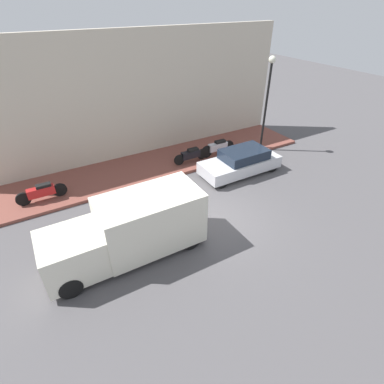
{
  "coord_description": "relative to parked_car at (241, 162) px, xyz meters",
  "views": [
    {
      "loc": [
        -7.73,
        5.34,
        7.43
      ],
      "look_at": [
        1.25,
        0.17,
        0.6
      ],
      "focal_mm": 28.0,
      "sensor_mm": 36.0,
      "label": 1
    }
  ],
  "objects": [
    {
      "name": "scooter_silver",
      "position": [
        2.02,
        -0.02,
        -0.01
      ],
      "size": [
        0.3,
        2.06,
        0.79
      ],
      "color": "#B7B7BF",
      "rests_on": "sidewalk"
    },
    {
      "name": "streetlamp",
      "position": [
        1.56,
        -2.65,
        2.81
      ],
      "size": [
        0.36,
        0.36,
        4.85
      ],
      "color": "black",
      "rests_on": "sidewalk"
    },
    {
      "name": "motorcycle_red",
      "position": [
        2.08,
        8.84,
        -0.04
      ],
      "size": [
        0.3,
        2.01,
        0.75
      ],
      "color": "#B21E1E",
      "rests_on": "sidewalk"
    },
    {
      "name": "ground_plane",
      "position": [
        -2.38,
        3.26,
        -0.59
      ],
      "size": [
        60.0,
        60.0,
        0.0
      ],
      "primitive_type": "plane",
      "color": "#514F51"
    },
    {
      "name": "motorcycle_black",
      "position": [
        2.01,
        1.68,
        -0.05
      ],
      "size": [
        0.3,
        1.9,
        0.72
      ],
      "color": "black",
      "rests_on": "sidewalk"
    },
    {
      "name": "building_facade",
      "position": [
        4.47,
        3.26,
        2.53
      ],
      "size": [
        0.3,
        16.59,
        6.24
      ],
      "color": "beige",
      "rests_on": "ground_plane"
    },
    {
      "name": "sidewalk",
      "position": [
        2.75,
        3.26,
        -0.52
      ],
      "size": [
        3.13,
        16.59,
        0.14
      ],
      "color": "brown",
      "rests_on": "ground_plane"
    },
    {
      "name": "parked_car",
      "position": [
        0.0,
        0.0,
        0.0
      ],
      "size": [
        1.62,
        4.0,
        1.21
      ],
      "color": "silver",
      "rests_on": "ground_plane"
    },
    {
      "name": "delivery_van",
      "position": [
        -2.62,
        6.68,
        0.46
      ],
      "size": [
        1.81,
        5.2,
        2.09
      ],
      "color": "silver",
      "rests_on": "ground_plane"
    }
  ]
}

